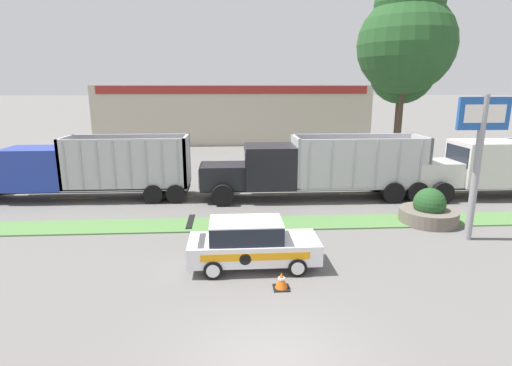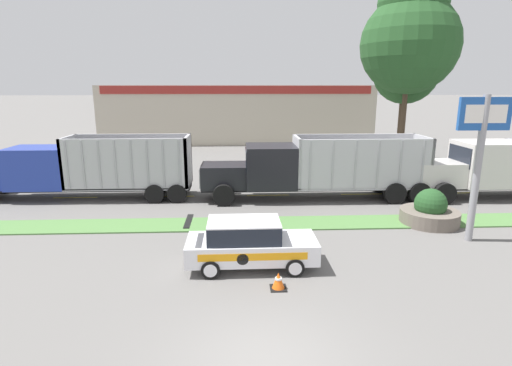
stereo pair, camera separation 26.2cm
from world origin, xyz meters
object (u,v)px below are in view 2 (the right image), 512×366
object	(u,v)px
store_sign_post	(481,144)
stone_planter	(430,212)
rally_car	(249,243)
dump_truck_mid	(502,169)
dump_truck_lead	(62,171)
dump_truck_trail	(296,170)
traffic_cone	(278,281)

from	to	relation	value
store_sign_post	stone_planter	distance (m)	4.00
rally_car	dump_truck_mid	bearing A→B (deg)	30.12
dump_truck_lead	rally_car	world-z (taller)	dump_truck_lead
dump_truck_mid	stone_planter	size ratio (longest dim) A/B	4.80
dump_truck_lead	dump_truck_trail	size ratio (longest dim) A/B	1.01
stone_planter	traffic_cone	world-z (taller)	stone_planter
dump_truck_trail	store_sign_post	distance (m)	9.20
dump_truck_lead	rally_car	bearing A→B (deg)	-42.35
traffic_cone	dump_truck_trail	bearing A→B (deg)	79.11
dump_truck_mid	traffic_cone	distance (m)	16.66
stone_planter	traffic_cone	bearing A→B (deg)	-142.58
dump_truck_lead	traffic_cone	distance (m)	15.23
dump_truck_mid	store_sign_post	xyz separation A→B (m)	(-5.32, -6.24, 2.29)
rally_car	stone_planter	xyz separation A→B (m)	(8.24, 4.07, -0.29)
dump_truck_trail	traffic_cone	world-z (taller)	dump_truck_trail
dump_truck_mid	rally_car	world-z (taller)	dump_truck_mid
dump_truck_mid	traffic_cone	world-z (taller)	dump_truck_mid
rally_car	stone_planter	world-z (taller)	rally_car
store_sign_post	dump_truck_trail	bearing A→B (deg)	133.43
dump_truck_trail	traffic_cone	size ratio (longest dim) A/B	22.93
dump_truck_trail	dump_truck_mid	bearing A→B (deg)	-1.12
rally_car	store_sign_post	distance (m)	9.62
dump_truck_lead	dump_truck_trail	distance (m)	12.74
dump_truck_trail	stone_planter	bearing A→B (deg)	-38.80
dump_truck_mid	rally_car	bearing A→B (deg)	-149.88
traffic_cone	stone_planter	bearing A→B (deg)	37.42
dump_truck_lead	rally_car	distance (m)	13.49
dump_truck_mid	dump_truck_trail	bearing A→B (deg)	178.88
dump_truck_mid	traffic_cone	bearing A→B (deg)	-143.65
dump_truck_mid	dump_truck_trail	distance (m)	11.44
rally_car	stone_planter	bearing A→B (deg)	26.27
store_sign_post	traffic_cone	xyz separation A→B (m)	(-8.05, -3.61, -3.66)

